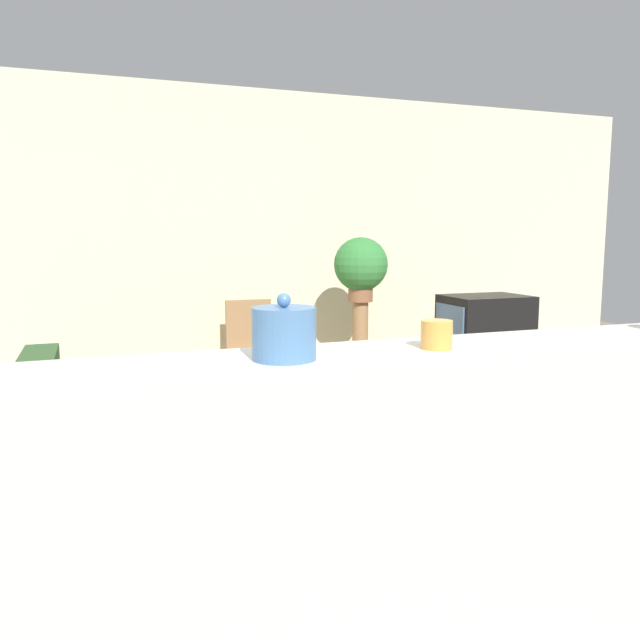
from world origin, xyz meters
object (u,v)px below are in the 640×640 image
at_px(potted_plant, 361,266).
at_px(television, 484,331).
at_px(decorative_bowl, 284,333).
at_px(wooden_chair, 252,347).
at_px(couch, 103,452).

bearing_deg(potted_plant, television, -52.23).
xyz_separation_m(television, decorative_bowl, (-2.31, -2.35, 0.46)).
bearing_deg(wooden_chair, potted_plant, -13.42).
distance_m(couch, decorative_bowl, 2.06).
distance_m(wooden_chair, potted_plant, 1.15).
bearing_deg(couch, wooden_chair, 52.85).
relative_size(television, potted_plant, 1.16).
height_order(couch, decorative_bowl, decorative_bowl).
xyz_separation_m(wooden_chair, decorative_bowl, (-0.74, -3.42, 0.67)).
height_order(television, wooden_chair, television).
relative_size(wooden_chair, decorative_bowl, 4.61).
bearing_deg(couch, television, 11.28).
relative_size(television, wooden_chair, 0.73).
xyz_separation_m(television, potted_plant, (-0.66, 0.86, 0.47)).
relative_size(couch, decorative_bowl, 9.38).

